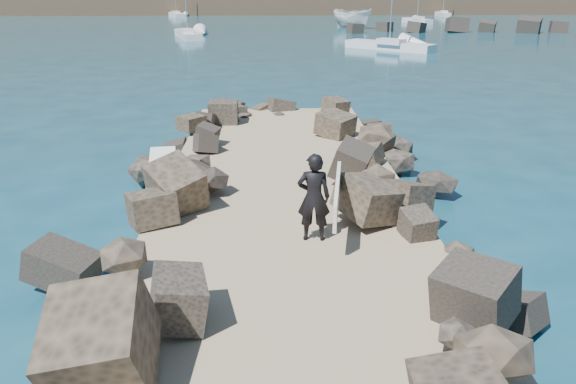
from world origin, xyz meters
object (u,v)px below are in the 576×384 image
(surfer_with_board, at_px, (317,197))
(surfboard_resting, at_px, (162,177))
(boat_imported, at_px, (352,18))
(sailboat_d, at_px, (417,21))

(surfer_with_board, bearing_deg, surfboard_resting, 143.29)
(boat_imported, height_order, surfer_with_board, boat_imported)
(surfboard_resting, height_order, sailboat_d, sailboat_d)
(boat_imported, bearing_deg, surfboard_resting, -139.06)
(sailboat_d, bearing_deg, surfer_with_board, -105.76)
(surfboard_resting, bearing_deg, sailboat_d, 63.94)
(surfboard_resting, xyz_separation_m, boat_imported, (13.16, 60.06, 0.17))
(surfer_with_board, bearing_deg, sailboat_d, 74.24)
(surfboard_resting, distance_m, surfer_with_board, 4.33)
(surfboard_resting, relative_size, surfer_with_board, 1.14)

